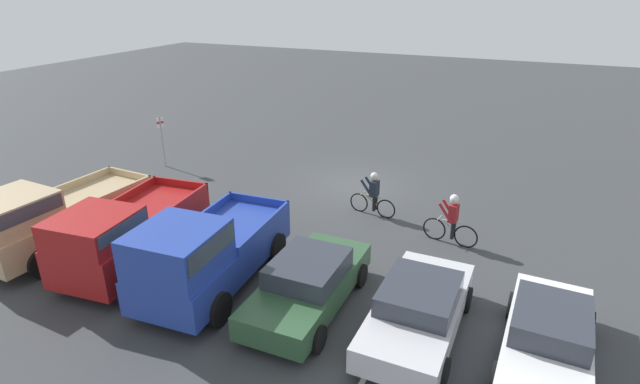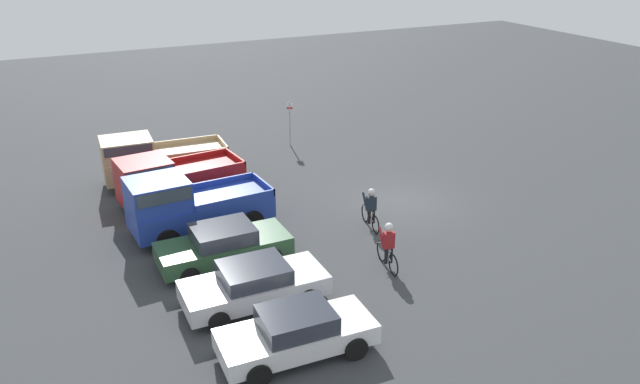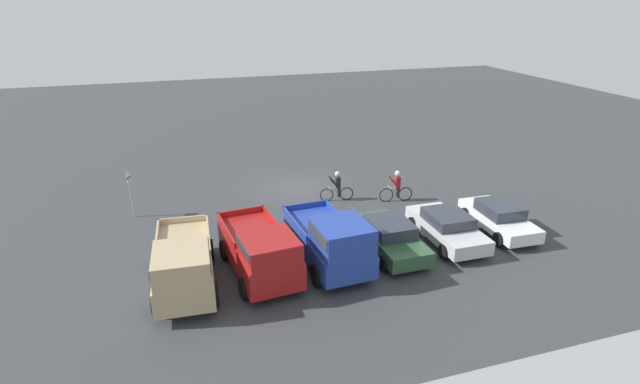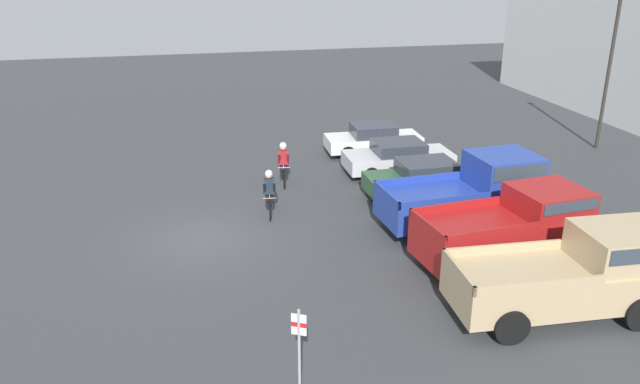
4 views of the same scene
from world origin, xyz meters
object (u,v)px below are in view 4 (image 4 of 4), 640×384
object	(u,v)px
cyclist_1	(283,162)
lamppost	(611,60)
pickup_truck_0	(474,190)
fire_lane_sign	(299,352)
sedan_2	(426,179)
sedan_0	(373,139)
cyclist_0	(269,191)
sedan_1	(398,157)
pickup_truck_2	(577,272)
pickup_truck_1	(513,227)

from	to	relation	value
cyclist_1	lamppost	bearing A→B (deg)	94.79
pickup_truck_0	fire_lane_sign	distance (m)	10.76
sedan_2	fire_lane_sign	bearing A→B (deg)	-33.71
sedan_0	cyclist_0	distance (m)	8.16
cyclist_1	fire_lane_sign	size ratio (longest dim) A/B	0.76
fire_lane_sign	sedan_0	bearing A→B (deg)	157.27
cyclist_0	fire_lane_sign	size ratio (longest dim) A/B	0.76
sedan_1	sedan_2	world-z (taller)	sedan_2
pickup_truck_2	fire_lane_sign	world-z (taller)	fire_lane_sign
cyclist_1	lamppost	size ratio (longest dim) A/B	0.25
sedan_1	cyclist_1	xyz separation A→B (m)	(0.11, -4.83, 0.18)
sedan_1	pickup_truck_0	xyz separation A→B (m)	(5.57, 0.62, 0.53)
sedan_2	lamppost	xyz separation A→B (m)	(-3.96, 10.23, 3.39)
pickup_truck_1	cyclist_1	bearing A→B (deg)	-147.38
sedan_2	cyclist_0	world-z (taller)	cyclist_0
cyclist_0	lamppost	bearing A→B (deg)	104.57
sedan_1	sedan_0	bearing A→B (deg)	-176.48
pickup_truck_0	pickup_truck_1	xyz separation A→B (m)	(2.80, -0.17, -0.09)
sedan_2	pickup_truck_1	bearing A→B (deg)	3.80
pickup_truck_1	pickup_truck_2	bearing A→B (deg)	2.95
pickup_truck_0	sedan_1	bearing A→B (deg)	-173.69
sedan_1	lamppost	bearing A→B (deg)	96.42
sedan_1	pickup_truck_2	xyz separation A→B (m)	(11.23, 0.60, 0.47)
sedan_2	cyclist_1	xyz separation A→B (m)	(-2.69, -4.91, 0.16)
cyclist_1	sedan_1	bearing A→B (deg)	91.29
cyclist_1	lamppost	xyz separation A→B (m)	(-1.27, 15.15, 3.23)
sedan_0	cyclist_1	distance (m)	5.50
sedan_0	sedan_1	world-z (taller)	sedan_0
pickup_truck_0	cyclist_1	world-z (taller)	pickup_truck_0
pickup_truck_0	pickup_truck_2	bearing A→B (deg)	-0.20
fire_lane_sign	pickup_truck_0	bearing A→B (deg)	135.68
lamppost	sedan_2	bearing A→B (deg)	-68.85
sedan_0	sedan_2	xyz separation A→B (m)	(5.60, 0.25, 0.02)
sedan_1	pickup_truck_0	world-z (taller)	pickup_truck_0
fire_lane_sign	lamppost	size ratio (longest dim) A/B	0.34
pickup_truck_0	lamppost	world-z (taller)	lamppost
pickup_truck_2	cyclist_0	distance (m)	10.43
pickup_truck_2	sedan_1	bearing A→B (deg)	-176.96
sedan_0	cyclist_0	size ratio (longest dim) A/B	2.43
pickup_truck_1	sedan_1	bearing A→B (deg)	-176.93
sedan_1	cyclist_0	distance (m)	6.61
sedan_1	pickup_truck_1	size ratio (longest dim) A/B	0.86
lamppost	sedan_0	bearing A→B (deg)	-98.89
lamppost	pickup_truck_0	bearing A→B (deg)	-55.25
sedan_2	pickup_truck_0	distance (m)	2.87
sedan_0	cyclist_1	size ratio (longest dim) A/B	2.43
sedan_0	cyclist_0	world-z (taller)	cyclist_0
pickup_truck_1	fire_lane_sign	size ratio (longest dim) A/B	2.19
cyclist_0	cyclist_1	xyz separation A→B (m)	(-2.94, 1.03, 0.05)
fire_lane_sign	lamppost	distance (m)	22.62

